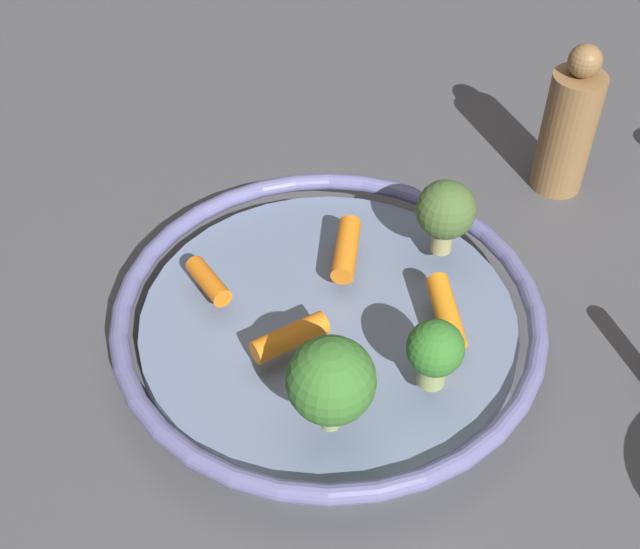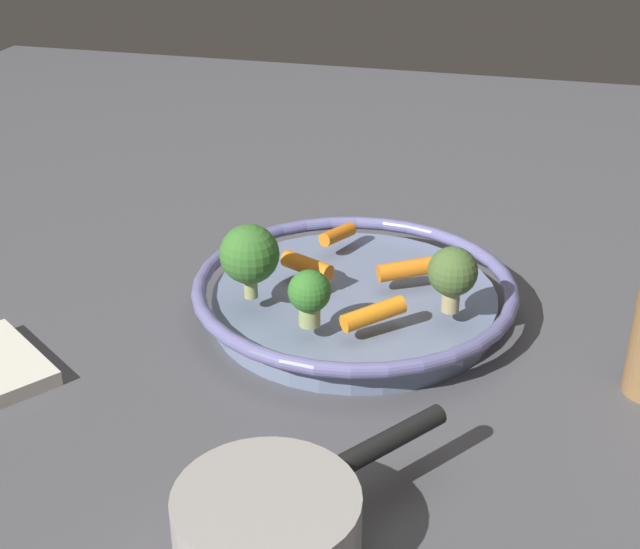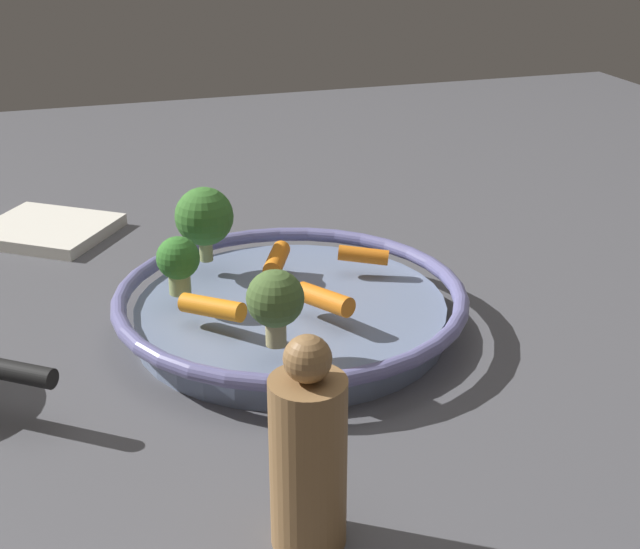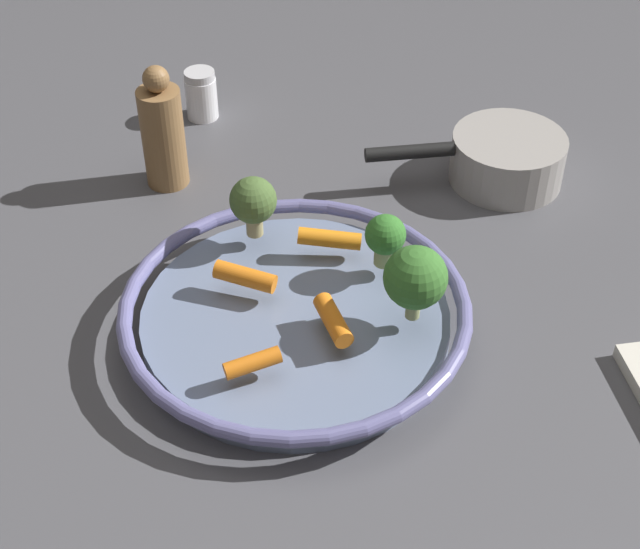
% 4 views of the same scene
% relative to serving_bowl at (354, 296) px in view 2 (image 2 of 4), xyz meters
% --- Properties ---
extents(ground_plane, '(1.96, 1.96, 0.00)m').
position_rel_serving_bowl_xyz_m(ground_plane, '(0.00, 0.00, -0.02)').
color(ground_plane, '#4C4C51').
extents(serving_bowl, '(0.33, 0.33, 0.04)m').
position_rel_serving_bowl_xyz_m(serving_bowl, '(0.00, 0.00, 0.00)').
color(serving_bowl, slate).
rests_on(serving_bowl, ground_plane).
extents(baby_carrot_right, '(0.05, 0.03, 0.02)m').
position_rel_serving_bowl_xyz_m(baby_carrot_right, '(-0.08, -0.04, 0.03)').
color(baby_carrot_right, orange).
rests_on(baby_carrot_right, serving_bowl).
extents(baby_carrot_center, '(0.05, 0.06, 0.02)m').
position_rel_serving_bowl_xyz_m(baby_carrot_center, '(0.08, 0.03, 0.03)').
color(baby_carrot_center, orange).
rests_on(baby_carrot_center, serving_bowl).
extents(baby_carrot_left, '(0.04, 0.06, 0.02)m').
position_rel_serving_bowl_xyz_m(baby_carrot_left, '(-0.00, -0.05, 0.03)').
color(baby_carrot_left, orange).
rests_on(baby_carrot_left, serving_bowl).
extents(baby_carrot_near_rim, '(0.04, 0.06, 0.02)m').
position_rel_serving_bowl_xyz_m(baby_carrot_near_rim, '(-0.02, 0.05, 0.03)').
color(baby_carrot_near_rim, orange).
rests_on(baby_carrot_near_rim, serving_bowl).
extents(broccoli_floret_mid, '(0.05, 0.05, 0.06)m').
position_rel_serving_bowl_xyz_m(broccoli_floret_mid, '(0.04, 0.10, 0.06)').
color(broccoli_floret_mid, tan).
rests_on(broccoli_floret_mid, serving_bowl).
extents(broccoli_floret_small, '(0.04, 0.04, 0.05)m').
position_rel_serving_bowl_xyz_m(broccoli_floret_small, '(0.10, -0.02, 0.05)').
color(broccoli_floret_small, '#98A966').
rests_on(broccoli_floret_small, serving_bowl).
extents(broccoli_floret_edge, '(0.06, 0.06, 0.07)m').
position_rel_serving_bowl_xyz_m(broccoli_floret_edge, '(0.06, -0.09, 0.06)').
color(broccoli_floret_edge, '#9BA566').
rests_on(broccoli_floret_edge, serving_bowl).
extents(saucepan, '(0.20, 0.17, 0.06)m').
position_rel_serving_bowl_xyz_m(saucepan, '(0.34, 0.02, 0.01)').
color(saucepan, '#9E9993').
rests_on(saucepan, ground_plane).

